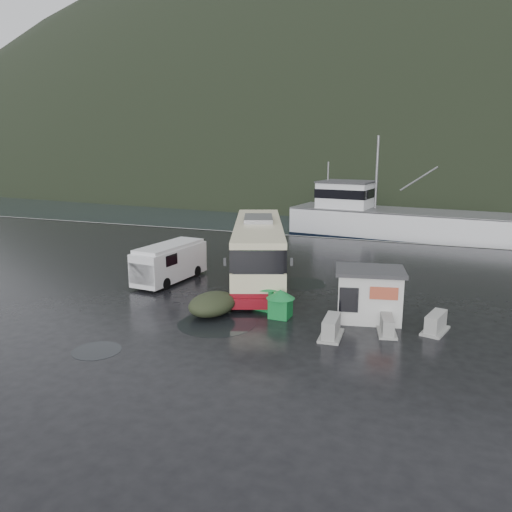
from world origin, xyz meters
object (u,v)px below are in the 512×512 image
at_px(waste_bin_left, 268,309).
at_px(fishing_trawler, 404,230).
at_px(white_van, 171,281).
at_px(jersey_barrier_b, 435,332).
at_px(dome_tent, 213,315).
at_px(jersey_barrier_a, 387,334).
at_px(jersey_barrier_c, 331,337).
at_px(ticket_kiosk, 368,319).
at_px(coach_bus, 258,279).
at_px(waste_bin_right, 280,317).

relative_size(waste_bin_left, fishing_trawler, 0.06).
distance_m(white_van, fishing_trawler, 27.15).
bearing_deg(jersey_barrier_b, waste_bin_left, 177.18).
height_order(dome_tent, jersey_barrier_a, dome_tent).
bearing_deg(dome_tent, jersey_barrier_a, 3.19).
bearing_deg(jersey_barrier_c, waste_bin_left, 145.29).
xyz_separation_m(waste_bin_left, jersey_barrier_b, (7.92, -0.39, 0.00)).
height_order(dome_tent, ticket_kiosk, ticket_kiosk).
relative_size(ticket_kiosk, jersey_barrier_c, 1.75).
distance_m(jersey_barrier_a, jersey_barrier_b, 2.19).
relative_size(waste_bin_left, ticket_kiosk, 0.52).
bearing_deg(jersey_barrier_c, dome_tent, 172.46).
height_order(white_van, jersey_barrier_a, white_van).
bearing_deg(jersey_barrier_b, jersey_barrier_a, -153.56).
xyz_separation_m(white_van, dome_tent, (5.09, -4.68, 0.00)).
height_order(coach_bus, dome_tent, coach_bus).
relative_size(dome_tent, ticket_kiosk, 0.89).
height_order(coach_bus, jersey_barrier_b, coach_bus).
xyz_separation_m(dome_tent, jersey_barrier_c, (6.00, -0.80, 0.00)).
relative_size(white_van, waste_bin_left, 3.42).
distance_m(coach_bus, jersey_barrier_a, 10.81).
xyz_separation_m(waste_bin_right, jersey_barrier_a, (5.00, -0.38, 0.00)).
relative_size(coach_bus, dome_tent, 4.75).
bearing_deg(dome_tent, ticket_kiosk, 16.08).
distance_m(ticket_kiosk, fishing_trawler, 27.17).
height_order(waste_bin_left, waste_bin_right, waste_bin_left).
bearing_deg(waste_bin_right, coach_bus, 119.19).
relative_size(waste_bin_left, dome_tent, 0.58).
height_order(waste_bin_right, jersey_barrier_c, waste_bin_right).
bearing_deg(white_van, coach_bus, 32.23).
height_order(waste_bin_left, jersey_barrier_c, waste_bin_left).
bearing_deg(fishing_trawler, dome_tent, -95.40).
bearing_deg(jersey_barrier_c, white_van, 153.74).
distance_m(waste_bin_left, jersey_barrier_a, 6.11).
relative_size(white_van, fishing_trawler, 0.21).
bearing_deg(coach_bus, ticket_kiosk, -54.84).
xyz_separation_m(waste_bin_left, jersey_barrier_c, (3.78, -2.62, 0.00)).
distance_m(coach_bus, jersey_barrier_b, 11.92).
height_order(waste_bin_left, fishing_trawler, fishing_trawler).
relative_size(white_van, jersey_barrier_b, 3.19).
xyz_separation_m(jersey_barrier_a, jersey_barrier_b, (1.96, 0.97, 0.00)).
xyz_separation_m(ticket_kiosk, jersey_barrier_a, (1.05, -1.60, 0.00)).
distance_m(coach_bus, white_van, 5.35).
relative_size(waste_bin_right, fishing_trawler, 0.05).
relative_size(waste_bin_left, jersey_barrier_a, 1.04).
relative_size(dome_tent, jersey_barrier_c, 1.55).
height_order(jersey_barrier_a, jersey_barrier_c, jersey_barrier_c).
bearing_deg(jersey_barrier_c, coach_bus, 128.65).
bearing_deg(waste_bin_right, jersey_barrier_b, 4.86).
bearing_deg(dome_tent, white_van, 137.41).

